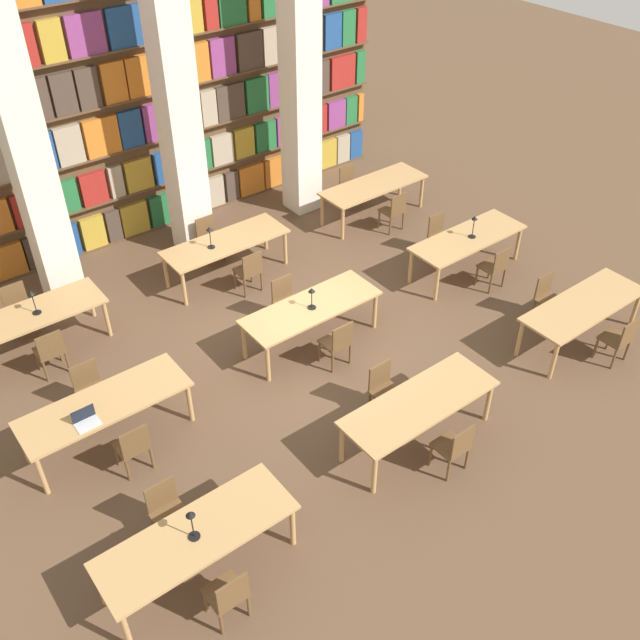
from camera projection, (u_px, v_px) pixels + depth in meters
ground_plane at (311, 344)px, 11.94m from camera, size 40.00×40.00×0.00m
bookshelf_bank at (148, 98)px, 13.43m from camera, size 10.75×0.35×5.50m
pillar_left at (24, 140)px, 11.21m from camera, size 0.62×0.62×6.00m
pillar_center at (176, 101)px, 12.50m from camera, size 0.62×0.62×6.00m
pillar_right at (300, 69)px, 13.80m from camera, size 0.62×0.62×6.00m
reading_table_0 at (197, 538)px, 8.17m from camera, size 2.36×0.84×0.76m
chair_0 at (228, 595)px, 7.85m from camera, size 0.42×0.40×0.87m
chair_1 at (167, 511)px, 8.72m from camera, size 0.42×0.40×0.87m
desk_lamp_0 at (191, 520)px, 7.90m from camera, size 0.14×0.14×0.46m
reading_table_1 at (419, 405)px, 9.85m from camera, size 2.36×0.84×0.76m
chair_2 at (454, 447)px, 9.54m from camera, size 0.42×0.40×0.87m
chair_3 at (384, 389)px, 10.42m from camera, size 0.42×0.40×0.87m
reading_table_2 at (584, 307)px, 11.62m from camera, size 2.36×0.84×0.76m
chair_4 at (619, 338)px, 11.33m from camera, size 0.42×0.40×0.87m
chair_5 at (547, 297)px, 12.20m from camera, size 0.42×0.40×0.87m
reading_table_3 at (105, 406)px, 9.84m from camera, size 2.36×0.84×0.76m
chair_6 at (133, 446)px, 9.55m from camera, size 0.42×0.40×0.87m
chair_7 at (90, 388)px, 10.43m from camera, size 0.42×0.40×0.87m
laptop at (86, 421)px, 9.46m from camera, size 0.32×0.22×0.21m
reading_table_4 at (311, 310)px, 11.57m from camera, size 2.36×0.84×0.76m
chair_8 at (338, 342)px, 11.26m from camera, size 0.42×0.40×0.87m
chair_9 at (286, 300)px, 12.13m from camera, size 0.42×0.40×0.87m
desk_lamp_1 at (312, 295)px, 11.33m from camera, size 0.14×0.14×0.39m
reading_table_5 at (468, 240)px, 13.25m from camera, size 2.36×0.84×0.76m
chair_10 at (495, 266)px, 12.94m from camera, size 0.42×0.40×0.87m
chair_11 at (440, 234)px, 13.82m from camera, size 0.42×0.40×0.87m
desk_lamp_2 at (474, 223)px, 13.01m from camera, size 0.14×0.14×0.44m
reading_table_6 at (30, 318)px, 11.39m from camera, size 2.36×0.84×0.76m
chair_12 at (50, 351)px, 11.09m from camera, size 0.42×0.40×0.87m
chair_13 at (19, 307)px, 11.97m from camera, size 0.42×0.40×0.87m
desk_lamp_3 at (33, 298)px, 11.20m from camera, size 0.14×0.14×0.43m
reading_table_7 at (226, 245)px, 13.13m from camera, size 2.36×0.84×0.76m
chair_14 at (249, 270)px, 12.84m from camera, size 0.42×0.40×0.87m
chair_15 at (209, 238)px, 13.72m from camera, size 0.42×0.40×0.87m
desk_lamp_4 at (210, 234)px, 12.73m from camera, size 0.14×0.14×0.43m
reading_table_8 at (374, 187)px, 14.89m from camera, size 2.36×0.84×0.76m
chair_16 at (394, 210)px, 14.56m from camera, size 0.42×0.40×0.87m
chair_17 at (350, 185)px, 15.44m from camera, size 0.42×0.40×0.87m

